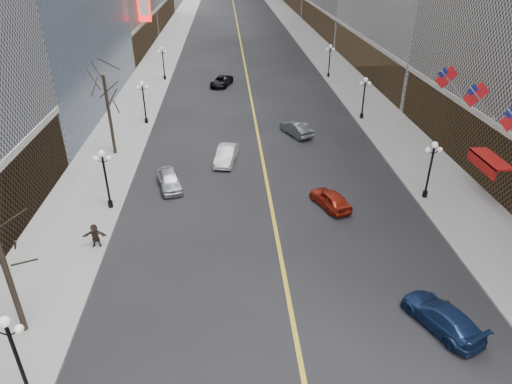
{
  "coord_description": "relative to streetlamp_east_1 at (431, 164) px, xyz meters",
  "views": [
    {
      "loc": [
        -3.04,
        0.49,
        17.14
      ],
      "look_at": [
        -1.76,
        20.03,
        6.47
      ],
      "focal_mm": 32.0,
      "sensor_mm": 36.0,
      "label": 1
    }
  ],
  "objects": [
    {
      "name": "ped_west_far",
      "position": [
        -23.43,
        -4.95,
        -1.95
      ],
      "size": [
        1.49,
        0.43,
        1.61
      ],
      "primitive_type": "imported",
      "rotation": [
        0.0,
        0.0,
        0.0
      ],
      "color": "#2F221A",
      "rests_on": "sidewalk_west"
    },
    {
      "name": "car_nb_mid",
      "position": [
        -15.07,
        7.59,
        -2.19
      ],
      "size": [
        2.28,
        4.51,
        1.42
      ],
      "primitive_type": "imported",
      "rotation": [
        0.0,
        0.0,
        -0.19
      ],
      "color": "silver",
      "rests_on": "ground"
    },
    {
      "name": "flag_5",
      "position": [
        3.51,
        7.0,
        4.39
      ],
      "size": [
        2.87,
        0.12,
        2.87
      ],
      "color": "#B2B2B7",
      "rests_on": "ground"
    },
    {
      "name": "tree_west_far",
      "position": [
        -25.3,
        10.0,
        3.34
      ],
      "size": [
        3.6,
        3.6,
        7.92
      ],
      "color": "#2D231C",
      "rests_on": "sidewalk_west"
    },
    {
      "name": "flag_4",
      "position": [
        3.51,
        2.0,
        4.39
      ],
      "size": [
        2.87,
        0.12,
        2.87
      ],
      "color": "#B2B2B7",
      "rests_on": "ground"
    },
    {
      "name": "sidewalk_west",
      "position": [
        -25.8,
        40.0,
        -2.83
      ],
      "size": [
        6.0,
        230.0,
        0.15
      ],
      "primitive_type": "cube",
      "color": "gray",
      "rests_on": "ground"
    },
    {
      "name": "streetlamp_east_2",
      "position": [
        0.0,
        18.0,
        0.0
      ],
      "size": [
        1.26,
        0.44,
        4.52
      ],
      "color": "black",
      "rests_on": "sidewalk_east"
    },
    {
      "name": "streetlamp_west_1",
      "position": [
        -23.6,
        0.0,
        0.0
      ],
      "size": [
        1.26,
        0.44,
        4.52
      ],
      "color": "black",
      "rests_on": "sidewalk_west"
    },
    {
      "name": "awning_c",
      "position": [
        4.3,
        -0.0,
        0.18
      ],
      "size": [
        1.4,
        4.0,
        0.93
      ],
      "color": "maroon",
      "rests_on": "ground"
    },
    {
      "name": "streetlamp_west_3",
      "position": [
        -23.6,
        36.0,
        0.0
      ],
      "size": [
        1.26,
        0.44,
        4.52
      ],
      "color": "black",
      "rests_on": "sidewalk_west"
    },
    {
      "name": "lane_line",
      "position": [
        -11.8,
        50.0,
        -2.89
      ],
      "size": [
        0.25,
        200.0,
        0.02
      ],
      "primitive_type": "cube",
      "color": "gold",
      "rests_on": "ground"
    },
    {
      "name": "car_nb_far",
      "position": [
        -15.52,
        32.56,
        -2.25
      ],
      "size": [
        3.53,
        5.15,
        1.31
      ],
      "primitive_type": "imported",
      "rotation": [
        0.0,
        0.0,
        -0.32
      ],
      "color": "black",
      "rests_on": "ground"
    },
    {
      "name": "car_sb_near",
      "position": [
        -4.37,
        -13.04,
        -2.24
      ],
      "size": [
        3.49,
        4.9,
        1.32
      ],
      "primitive_type": "imported",
      "rotation": [
        0.0,
        0.0,
        3.55
      ],
      "color": "#15274E",
      "rests_on": "ground"
    },
    {
      "name": "car_sb_mid",
      "position": [
        -7.48,
        -0.76,
        -2.24
      ],
      "size": [
        2.89,
        4.21,
        1.33
      ],
      "primitive_type": "imported",
      "rotation": [
        0.0,
        0.0,
        3.51
      ],
      "color": "maroon",
      "rests_on": "ground"
    },
    {
      "name": "car_sb_far",
      "position": [
        -7.92,
        13.77,
        -2.2
      ],
      "size": [
        3.1,
        4.5,
        1.41
      ],
      "primitive_type": "imported",
      "rotation": [
        0.0,
        0.0,
        3.56
      ],
      "color": "#4C5254",
      "rests_on": "ground"
    },
    {
      "name": "sidewalk_east",
      "position": [
        2.2,
        40.0,
        -2.83
      ],
      "size": [
        6.0,
        230.0,
        0.15
      ],
      "primitive_type": "cube",
      "color": "gray",
      "rests_on": "ground"
    },
    {
      "name": "car_nb_near",
      "position": [
        -19.59,
        3.04,
        -2.2
      ],
      "size": [
        2.63,
        4.41,
        1.41
      ],
      "primitive_type": "imported",
      "rotation": [
        0.0,
        0.0,
        0.25
      ],
      "color": "#BABCC3",
      "rests_on": "ground"
    },
    {
      "name": "streetlamp_west_0",
      "position": [
        -23.6,
        -16.0,
        0.0
      ],
      "size": [
        1.26,
        0.44,
        4.52
      ],
      "color": "black",
      "rests_on": "sidewalk_west"
    },
    {
      "name": "streetlamp_east_3",
      "position": [
        0.0,
        36.0,
        0.0
      ],
      "size": [
        1.26,
        0.44,
        4.52
      ],
      "color": "black",
      "rests_on": "sidewalk_east"
    },
    {
      "name": "streetlamp_west_2",
      "position": [
        -23.6,
        18.0,
        0.0
      ],
      "size": [
        1.26,
        0.44,
        4.52
      ],
      "color": "black",
      "rests_on": "sidewalk_west"
    },
    {
      "name": "streetlamp_east_1",
      "position": [
        0.0,
        0.0,
        0.0
      ],
      "size": [
        1.26,
        0.44,
        4.52
      ],
      "color": "black",
      "rests_on": "sidewalk_east"
    }
  ]
}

